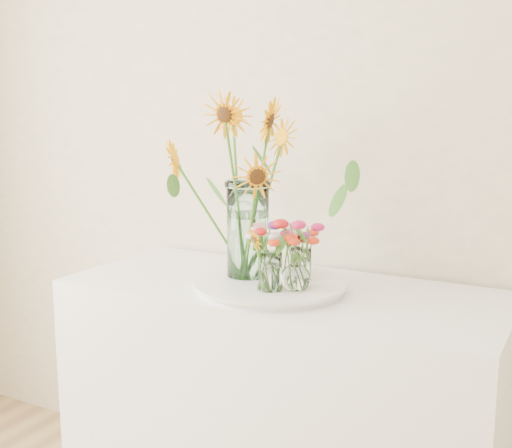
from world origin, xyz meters
name	(u,v)px	position (x,y,z in m)	size (l,w,h in m)	color
counter	(281,417)	(-0.12, 1.93, 0.45)	(1.40, 0.60, 0.90)	white
tray	(270,286)	(-0.14, 1.87, 0.91)	(0.46, 0.46, 0.03)	white
mason_jar	(248,229)	(-0.23, 1.90, 1.08)	(0.13, 0.13, 0.31)	#C0F5E6
sunflower_bouquet	(248,184)	(-0.23, 1.90, 1.23)	(0.81, 0.81, 0.60)	#FFA205
small_vase_a	(270,272)	(-0.09, 1.78, 0.98)	(0.07, 0.07, 0.12)	white
wildflower_posy_a	(270,257)	(-0.09, 1.78, 1.03)	(0.20, 0.20, 0.21)	red
small_vase_b	(296,269)	(-0.03, 1.83, 0.99)	(0.09, 0.09, 0.13)	white
wildflower_posy_b	(296,254)	(-0.03, 1.83, 1.04)	(0.19, 0.19, 0.22)	red
small_vase_c	(302,265)	(-0.06, 1.94, 0.98)	(0.06, 0.06, 0.10)	white
wildflower_posy_c	(302,251)	(-0.06, 1.94, 1.02)	(0.18, 0.18, 0.19)	red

